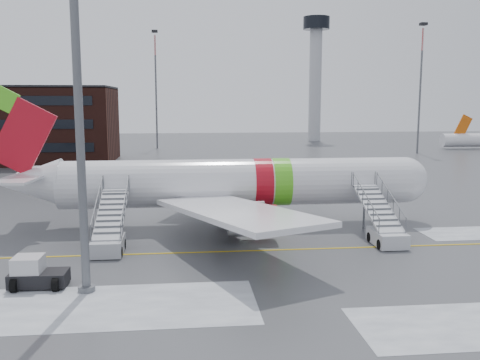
{
  "coord_description": "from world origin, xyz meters",
  "views": [
    {
      "loc": [
        -2.54,
        -35.71,
        10.11
      ],
      "look_at": [
        1.76,
        4.71,
        4.0
      ],
      "focal_mm": 40.0,
      "sensor_mm": 36.0,
      "label": 1
    }
  ],
  "objects": [
    {
      "name": "ground",
      "position": [
        0.0,
        0.0,
        0.0
      ],
      "size": [
        260.0,
        260.0,
        0.0
      ],
      "primitive_type": "plane",
      "color": "#494C4F",
      "rests_on": "ground"
    },
    {
      "name": "airliner",
      "position": [
        0.81,
        6.71,
        3.42
      ],
      "size": [
        35.03,
        32.97,
        11.18
      ],
      "color": "white",
      "rests_on": "ground"
    },
    {
      "name": "airstair_fwd",
      "position": [
        11.61,
        0.18,
        1.06
      ],
      "size": [
        2.05,
        7.7,
        3.48
      ],
      "color": "silver",
      "rests_on": "ground"
    },
    {
      "name": "airstair_aft",
      "position": [
        -7.61,
        0.18,
        1.06
      ],
      "size": [
        2.05,
        7.7,
        3.48
      ],
      "color": "#A9ACB1",
      "rests_on": "ground"
    },
    {
      "name": "pushback_tug",
      "position": [
        -10.67,
        -6.73,
        0.76
      ],
      "size": [
        3.06,
        2.33,
        1.72
      ],
      "color": "black",
      "rests_on": "ground"
    },
    {
      "name": "light_mast_near",
      "position": [
        -7.79,
        -7.73,
        12.81
      ],
      "size": [
        1.2,
        1.2,
        24.71
      ],
      "color": "#595B60",
      "rests_on": "ground"
    },
    {
      "name": "control_tower",
      "position": [
        30.0,
        95.0,
        18.75
      ],
      "size": [
        6.4,
        6.4,
        30.0
      ],
      "color": "#B2B5BA",
      "rests_on": "ground"
    },
    {
      "name": "light_mast_far_ne",
      "position": [
        42.0,
        62.0,
        13.84
      ],
      "size": [
        1.2,
        1.2,
        24.25
      ],
      "color": "#595B60",
      "rests_on": "ground"
    },
    {
      "name": "light_mast_far_n",
      "position": [
        -8.0,
        78.0,
        13.84
      ],
      "size": [
        1.2,
        1.2,
        24.25
      ],
      "color": "#595B60",
      "rests_on": "ground"
    }
  ]
}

